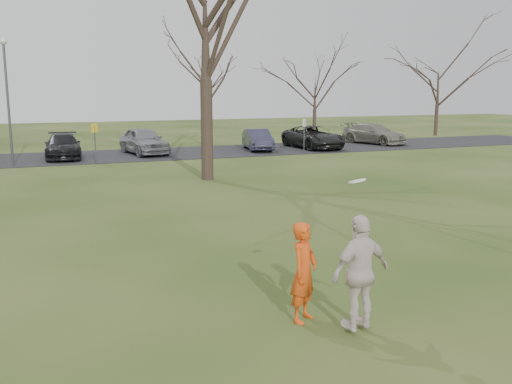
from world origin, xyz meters
The scene contains 14 objects.
ground centered at (0.00, 0.00, 0.00)m, with size 120.00×120.00×0.00m, color #1E380F.
parking_strip centered at (0.00, 25.00, 0.02)m, with size 62.00×6.50×0.04m, color black.
player_defender centered at (-0.63, 0.15, 0.85)m, with size 0.62×0.41×1.70m, color #D44611.
car_3 centered at (-3.49, 24.82, 0.71)m, with size 1.87×4.61×1.34m, color black.
car_4 centered at (1.04, 25.13, 0.82)m, with size 1.85×4.60×1.57m, color gray.
car_5 centered at (8.10, 24.72, 0.69)m, with size 1.38×3.96×1.30m, color #2C2E42.
car_6 centered at (11.86, 24.46, 0.75)m, with size 2.37×5.14×1.43m, color black.
car_7 centered at (17.18, 25.59, 0.74)m, with size 1.95×4.79×1.39m, color gray.
catching_play centered at (0.00, -0.59, 1.01)m, with size 1.15×0.64×2.45m.
lamp_post centered at (-6.00, 22.50, 3.97)m, with size 0.34×0.34×6.27m.
sign_yellow centered at (-2.00, 22.00, 1.45)m, with size 0.35×0.35×2.08m.
sign_white centered at (10.00, 22.00, 1.45)m, with size 0.35×0.35×2.08m.
big_tree centered at (2.00, 15.00, 7.00)m, with size 9.00×9.00×14.00m, color #352821, non-canonical shape.
small_tree_row centered at (4.38, 30.06, 3.89)m, with size 55.00×5.90×8.50m.
Camera 1 is at (-4.57, -7.85, 3.88)m, focal length 39.08 mm.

